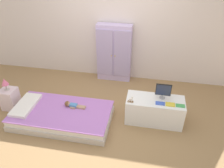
% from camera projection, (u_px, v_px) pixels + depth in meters
% --- Properties ---
extents(ground_plane, '(10.00, 10.00, 0.02)m').
position_uv_depth(ground_plane, '(97.00, 118.00, 4.04)').
color(ground_plane, '#99754C').
extents(back_wall, '(6.40, 0.05, 2.70)m').
position_uv_depth(back_wall, '(112.00, 20.00, 4.59)').
color(back_wall, silver).
rests_on(back_wall, ground_plane).
extents(bed, '(1.74, 0.92, 0.23)m').
position_uv_depth(bed, '(62.00, 116.00, 3.91)').
color(bed, beige).
rests_on(bed, ground_plane).
extents(pillow, '(0.32, 0.66, 0.06)m').
position_uv_depth(pillow, '(26.00, 105.00, 3.93)').
color(pillow, white).
rests_on(pillow, bed).
extents(doll, '(0.39, 0.14, 0.10)m').
position_uv_depth(doll, '(71.00, 105.00, 3.92)').
color(doll, '#4C84C6').
rests_on(doll, bed).
extents(nightstand, '(0.28, 0.28, 0.42)m').
position_uv_depth(nightstand, '(10.00, 99.00, 4.17)').
color(nightstand, silver).
rests_on(nightstand, ground_plane).
extents(table_lamp, '(0.13, 0.13, 0.24)m').
position_uv_depth(table_lamp, '(5.00, 82.00, 3.96)').
color(table_lamp, '#B7B2AD').
rests_on(table_lamp, nightstand).
extents(wardrobe, '(0.76, 0.26, 1.30)m').
position_uv_depth(wardrobe, '(114.00, 53.00, 4.83)').
color(wardrobe, silver).
rests_on(wardrobe, ground_plane).
extents(tv_stand, '(0.99, 0.43, 0.47)m').
position_uv_depth(tv_stand, '(154.00, 110.00, 3.84)').
color(tv_stand, white).
rests_on(tv_stand, ground_plane).
extents(tv_monitor, '(0.26, 0.10, 0.28)m').
position_uv_depth(tv_monitor, '(163.00, 90.00, 3.67)').
color(tv_monitor, '#99999E').
rests_on(tv_monitor, tv_stand).
extents(rocking_horse_toy, '(0.10, 0.04, 0.12)m').
position_uv_depth(rocking_horse_toy, '(131.00, 99.00, 3.63)').
color(rocking_horse_toy, '#8E6642').
rests_on(rocking_horse_toy, tv_stand).
extents(book_blue, '(0.15, 0.09, 0.01)m').
position_uv_depth(book_blue, '(160.00, 103.00, 3.62)').
color(book_blue, blue).
rests_on(book_blue, tv_stand).
extents(book_yellow, '(0.15, 0.10, 0.02)m').
position_uv_depth(book_yellow, '(170.00, 104.00, 3.59)').
color(book_yellow, gold).
rests_on(book_yellow, tv_stand).
extents(book_green, '(0.15, 0.09, 0.01)m').
position_uv_depth(book_green, '(180.00, 106.00, 3.57)').
color(book_green, '#429E51').
rests_on(book_green, tv_stand).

